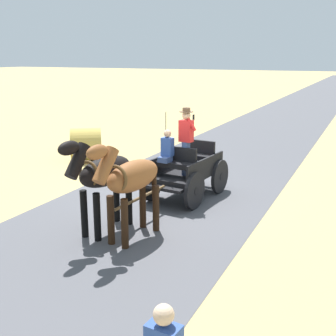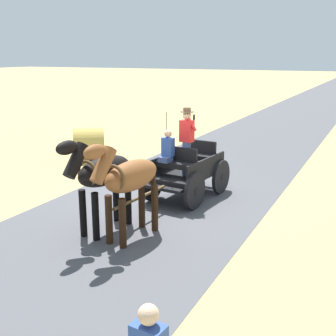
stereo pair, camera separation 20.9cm
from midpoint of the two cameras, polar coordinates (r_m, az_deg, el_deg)
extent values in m
plane|color=tan|center=(12.03, -0.41, -3.80)|extent=(200.00, 200.00, 0.00)
cube|color=#4C4C51|center=(12.03, -0.41, -3.78)|extent=(5.47, 160.00, 0.01)
cube|color=black|center=(11.88, 1.96, -0.73)|extent=(1.41, 2.31, 0.12)
cube|color=black|center=(11.55, 4.45, 0.23)|extent=(0.27, 2.09, 0.44)
cube|color=black|center=(12.08, -0.39, 0.92)|extent=(0.27, 2.09, 0.44)
cube|color=black|center=(10.89, -1.16, -2.70)|extent=(1.10, 0.35, 0.08)
cube|color=black|center=(12.95, 4.54, -0.29)|extent=(0.74, 0.27, 0.06)
cube|color=black|center=(11.27, 0.49, 0.43)|extent=(1.05, 0.46, 0.14)
cube|color=black|center=(11.37, 0.95, 1.70)|extent=(1.02, 0.18, 0.44)
cube|color=black|center=(12.20, 3.11, 1.52)|extent=(1.05, 0.46, 0.14)
cube|color=black|center=(12.31, 3.52, 2.68)|extent=(1.02, 0.18, 0.44)
cylinder|color=black|center=(10.98, 2.97, -3.01)|extent=(0.20, 0.97, 0.96)
cylinder|color=black|center=(10.98, 2.97, -3.01)|extent=(0.14, 0.22, 0.21)
cylinder|color=black|center=(11.62, -2.70, -2.01)|extent=(0.20, 0.97, 0.96)
cylinder|color=black|center=(11.62, -2.70, -2.01)|extent=(0.14, 0.22, 0.21)
cylinder|color=black|center=(12.31, 6.35, -1.13)|extent=(0.20, 0.97, 0.96)
cylinder|color=black|center=(12.31, 6.35, -1.13)|extent=(0.14, 0.22, 0.21)
cylinder|color=black|center=(12.88, 1.09, -0.33)|extent=(0.20, 0.97, 0.96)
cylinder|color=black|center=(12.88, 1.09, -0.33)|extent=(0.14, 0.22, 0.21)
cylinder|color=brown|center=(10.10, -4.12, -3.84)|extent=(0.27, 2.00, 0.07)
cylinder|color=black|center=(11.27, -0.82, 4.08)|extent=(0.02, 0.02, 1.30)
cylinder|color=#384C7F|center=(11.40, 1.84, 1.26)|extent=(0.22, 0.22, 0.90)
cube|color=red|center=(11.25, 1.87, 4.88)|extent=(0.36, 0.25, 0.56)
sphere|color=tan|center=(11.19, 1.89, 6.90)|extent=(0.22, 0.22, 0.22)
cylinder|color=#473323|center=(11.18, 1.89, 7.41)|extent=(0.36, 0.36, 0.01)
cylinder|color=#473323|center=(11.17, 1.89, 7.66)|extent=(0.20, 0.20, 0.10)
cylinder|color=red|center=(11.10, 2.59, 5.68)|extent=(0.27, 0.11, 0.32)
cube|color=black|center=(11.03, 2.83, 6.67)|extent=(0.03, 0.07, 0.14)
cube|color=#384C7F|center=(11.26, -0.92, 1.16)|extent=(0.31, 0.35, 0.14)
cube|color=#2D4C99|center=(11.29, -0.60, 2.81)|extent=(0.32, 0.23, 0.48)
sphere|color=tan|center=(11.23, -0.61, 4.56)|extent=(0.20, 0.20, 0.20)
ellipsoid|color=brown|center=(9.06, -5.23, -1.03)|extent=(0.78, 1.62, 0.64)
cylinder|color=black|center=(8.82, -6.40, -7.30)|extent=(0.15, 0.15, 1.05)
cylinder|color=black|center=(9.04, -8.18, -6.80)|extent=(0.15, 0.15, 1.05)
cylinder|color=black|center=(9.62, -2.22, -5.31)|extent=(0.15, 0.15, 1.05)
cylinder|color=black|center=(9.83, -3.95, -4.90)|extent=(0.15, 0.15, 1.05)
cylinder|color=brown|center=(8.34, -8.91, 0.32)|extent=(0.35, 0.68, 0.73)
ellipsoid|color=brown|center=(8.11, -10.03, 2.06)|extent=(0.30, 0.57, 0.28)
cube|color=black|center=(8.34, -8.82, 0.58)|extent=(0.13, 0.51, 0.56)
cylinder|color=black|center=(9.71, -2.45, -1.76)|extent=(0.11, 0.11, 0.70)
torus|color=brown|center=(8.63, -7.50, -1.33)|extent=(0.55, 0.15, 0.55)
ellipsoid|color=black|center=(9.49, -8.77, -0.41)|extent=(0.75, 1.62, 0.64)
cylinder|color=black|center=(9.25, -9.94, -6.38)|extent=(0.15, 0.15, 1.05)
cylinder|color=black|center=(9.48, -11.58, -5.92)|extent=(0.15, 0.15, 1.05)
cylinder|color=black|center=(10.03, -5.75, -4.54)|extent=(0.15, 0.15, 1.05)
cylinder|color=black|center=(10.24, -7.36, -4.17)|extent=(0.15, 0.15, 1.05)
cylinder|color=black|center=(8.80, -12.47, 0.90)|extent=(0.34, 0.68, 0.73)
ellipsoid|color=black|center=(8.58, -13.61, 2.56)|extent=(0.29, 0.56, 0.28)
cube|color=black|center=(8.80, -12.39, 1.15)|extent=(0.12, 0.51, 0.56)
cylinder|color=black|center=(10.12, -5.96, -1.14)|extent=(0.11, 0.11, 0.70)
torus|color=brown|center=(9.08, -11.05, -0.68)|extent=(0.55, 0.14, 0.55)
sphere|color=beige|center=(4.15, -2.10, -18.72)|extent=(0.20, 0.20, 0.20)
cylinder|color=gold|center=(16.35, -11.07, 3.07)|extent=(1.59, 1.61, 1.20)
camera|label=1|loc=(0.10, -90.56, -0.15)|focal=46.38mm
camera|label=2|loc=(0.10, 89.44, 0.15)|focal=46.38mm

